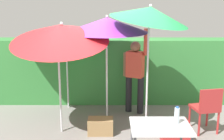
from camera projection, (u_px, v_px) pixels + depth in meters
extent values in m
plane|color=gray|center=(112.00, 128.00, 5.47)|extent=(24.00, 24.00, 0.00)
cube|color=#38843D|center=(112.00, 70.00, 6.88)|extent=(8.00, 0.70, 1.56)
cylinder|color=silver|center=(147.00, 77.00, 5.19)|extent=(0.04, 0.04, 2.08)
cone|color=green|center=(150.00, 14.00, 4.94)|extent=(1.47, 1.45, 0.61)
sphere|color=silver|center=(151.00, 6.00, 4.93)|extent=(0.05, 0.05, 0.05)
cylinder|color=silver|center=(107.00, 78.00, 5.64)|extent=(0.04, 0.04, 1.84)
cone|color=purple|center=(107.00, 25.00, 5.40)|extent=(1.63, 1.63, 0.34)
sphere|color=silver|center=(107.00, 16.00, 5.37)|extent=(0.05, 0.05, 0.05)
cylinder|color=silver|center=(67.00, 78.00, 6.41)|extent=(0.04, 0.04, 1.45)
cone|color=green|center=(66.00, 39.00, 6.21)|extent=(1.93, 1.93, 0.35)
sphere|color=silver|center=(66.00, 30.00, 6.16)|extent=(0.05, 0.05, 0.05)
cylinder|color=silver|center=(60.00, 88.00, 5.12)|extent=(0.04, 0.04, 1.73)
cone|color=red|center=(60.00, 33.00, 4.89)|extent=(1.75, 1.77, 0.73)
sphere|color=silver|center=(61.00, 23.00, 4.85)|extent=(0.05, 0.05, 0.05)
cylinder|color=black|center=(140.00, 95.00, 6.14)|extent=(0.14, 0.14, 0.82)
cylinder|color=black|center=(129.00, 94.00, 6.25)|extent=(0.14, 0.14, 0.82)
cube|color=#E04C38|center=(135.00, 64.00, 6.04)|extent=(0.42, 0.35, 0.56)
sphere|color=#8C6647|center=(135.00, 47.00, 5.95)|extent=(0.22, 0.22, 0.22)
cylinder|color=#E04C38|center=(146.00, 42.00, 5.83)|extent=(0.12, 0.12, 0.56)
cylinder|color=#8C6647|center=(125.00, 64.00, 6.14)|extent=(0.12, 0.12, 0.52)
cylinder|color=#B72D2D|center=(207.00, 115.00, 5.52)|extent=(0.04, 0.04, 0.44)
cylinder|color=#B72D2D|center=(189.00, 117.00, 5.44)|extent=(0.04, 0.04, 0.44)
cylinder|color=#B72D2D|center=(218.00, 123.00, 5.15)|extent=(0.04, 0.04, 0.44)
cylinder|color=#B72D2D|center=(199.00, 125.00, 5.08)|extent=(0.04, 0.04, 0.44)
cube|color=#B72D2D|center=(204.00, 108.00, 5.24)|extent=(0.52, 0.52, 0.05)
cube|color=#B72D2D|center=(211.00, 100.00, 5.00)|extent=(0.44, 0.13, 0.40)
cube|color=red|center=(174.00, 132.00, 4.89)|extent=(0.47, 0.38, 0.37)
cube|color=#9E7A4C|center=(101.00, 126.00, 5.20)|extent=(0.47, 0.30, 0.29)
cube|color=silver|center=(160.00, 126.00, 3.73)|extent=(0.80, 0.60, 0.03)
cylinder|color=silver|center=(177.00, 116.00, 3.77)|extent=(0.07, 0.07, 0.22)
cylinder|color=#2D60B7|center=(177.00, 107.00, 3.74)|extent=(0.04, 0.04, 0.02)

